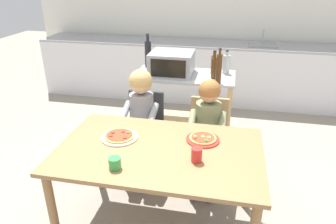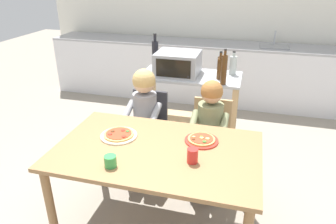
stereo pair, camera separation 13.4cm
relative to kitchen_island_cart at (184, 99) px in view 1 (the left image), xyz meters
The scene contains 19 objects.
ground_plane 0.57m from the kitchen_island_cart, 67.79° to the right, with size 12.56×12.56×0.00m, color gray.
back_wall_tiled 2.02m from the kitchen_island_cart, 89.05° to the left, with size 5.51×0.14×2.70m.
kitchen_counter 1.46m from the kitchen_island_cart, 88.72° to the left, with size 4.96×0.60×1.09m.
kitchen_island_cart is the anchor object (origin of this frame).
toaster_oven 0.43m from the kitchen_island_cart, behind, with size 0.45×0.41×0.24m.
bottle_squat_spirits 0.66m from the kitchen_island_cart, 156.45° to the left, with size 0.07×0.07×0.38m.
bottle_dark_olive_oil 0.51m from the kitchen_island_cart, 11.05° to the right, with size 0.06×0.06×0.29m.
bottle_clear_vinegar 0.49m from the kitchen_island_cart, 16.64° to the left, with size 0.05×0.05×0.25m.
bottle_slim_sauce 0.61m from the kitchen_island_cart, 30.01° to the right, with size 0.06×0.06×0.35m.
bottle_brown_beer 0.59m from the kitchen_island_cart, 16.71° to the left, with size 0.07×0.07×0.25m.
dining_table 1.33m from the kitchen_island_cart, 88.65° to the right, with size 1.44×0.89×0.73m.
dining_chair_left 0.66m from the kitchen_island_cart, 117.23° to the right, with size 0.36×0.36×0.81m.
dining_chair_right 0.70m from the kitchen_island_cart, 62.96° to the right, with size 0.36×0.36×0.81m.
child_in_grey_shirt 0.77m from the kitchen_island_cart, 113.24° to the right, with size 0.32×0.42×1.06m.
child_in_olive_shirt 0.81m from the kitchen_island_cart, 66.85° to the right, with size 0.32×0.42×1.02m.
pizza_plate_cream 1.29m from the kitchen_island_cart, 103.48° to the right, with size 0.28×0.28×0.03m.
pizza_plate_red_rimmed 1.21m from the kitchen_island_cart, 74.56° to the right, with size 0.25×0.25×0.03m.
drinking_cup_green 1.64m from the kitchen_island_cart, 96.75° to the right, with size 0.08×0.08×0.08m, color green.
drinking_cup_red 1.48m from the kitchen_island_cart, 77.99° to the right, with size 0.07×0.07×0.10m, color red.
Camera 1 is at (0.44, -1.83, 1.89)m, focal length 33.32 mm.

